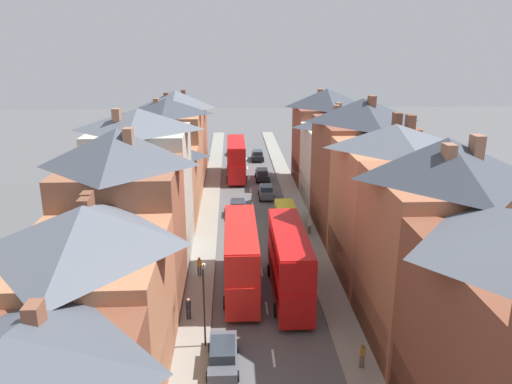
% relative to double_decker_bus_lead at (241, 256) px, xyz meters
% --- Properties ---
extents(pavement_left, '(2.20, 104.00, 0.14)m').
position_rel_double_decker_bus_lead_xyz_m(pavement_left, '(-3.29, 16.97, -2.75)').
color(pavement_left, gray).
rests_on(pavement_left, ground).
extents(pavement_right, '(2.20, 104.00, 0.14)m').
position_rel_double_decker_bus_lead_xyz_m(pavement_right, '(6.91, 16.97, -2.75)').
color(pavement_right, gray).
rests_on(pavement_right, ground).
extents(centre_line_dashes, '(0.14, 97.80, 0.01)m').
position_rel_double_decker_bus_lead_xyz_m(centre_line_dashes, '(1.81, 14.97, -2.81)').
color(centre_line_dashes, silver).
rests_on(centre_line_dashes, ground).
extents(terrace_row_left, '(8.00, 74.56, 13.54)m').
position_rel_double_decker_bus_lead_xyz_m(terrace_row_left, '(-8.38, 5.38, 2.92)').
color(terrace_row_left, '#935138').
rests_on(terrace_row_left, ground).
extents(terrace_row_right, '(8.00, 67.88, 14.53)m').
position_rel_double_decker_bus_lead_xyz_m(terrace_row_right, '(12.00, -0.08, 3.69)').
color(terrace_row_right, brown).
rests_on(terrace_row_right, ground).
extents(double_decker_bus_lead, '(2.74, 10.80, 5.30)m').
position_rel_double_decker_bus_lead_xyz_m(double_decker_bus_lead, '(0.00, 0.00, 0.00)').
color(double_decker_bus_lead, red).
rests_on(double_decker_bus_lead, ground).
extents(double_decker_bus_mid_street, '(2.74, 10.80, 5.30)m').
position_rel_double_decker_bus_lead_xyz_m(double_decker_bus_mid_street, '(0.00, 33.40, 0.00)').
color(double_decker_bus_mid_street, red).
rests_on(double_decker_bus_mid_street, ground).
extents(double_decker_bus_far_approaching, '(2.74, 10.80, 5.30)m').
position_rel_double_decker_bus_lead_xyz_m(double_decker_bus_far_approaching, '(3.60, -1.17, 0.00)').
color(double_decker_bus_far_approaching, red).
rests_on(double_decker_bus_far_approaching, ground).
extents(car_near_blue, '(1.90, 4.38, 1.67)m').
position_rel_double_decker_bus_lead_xyz_m(car_near_blue, '(0.01, 17.60, -1.97)').
color(car_near_blue, navy).
rests_on(car_near_blue, ground).
extents(car_near_silver, '(1.90, 3.91, 1.70)m').
position_rel_double_decker_bus_lead_xyz_m(car_near_silver, '(0.01, 48.47, -1.97)').
color(car_near_silver, '#144728').
rests_on(car_near_silver, ground).
extents(car_parked_left_a, '(1.90, 4.05, 1.66)m').
position_rel_double_decker_bus_lead_xyz_m(car_parked_left_a, '(3.61, 23.58, -1.98)').
color(car_parked_left_a, '#4C515B').
rests_on(car_parked_left_a, ground).
extents(car_mid_black, '(1.90, 4.52, 1.61)m').
position_rel_double_decker_bus_lead_xyz_m(car_mid_black, '(-1.29, -9.71, -2.00)').
color(car_mid_black, '#4C515B').
rests_on(car_mid_black, ground).
extents(car_parked_left_b, '(1.90, 4.40, 1.60)m').
position_rel_double_decker_bus_lead_xyz_m(car_parked_left_b, '(3.61, 31.93, -2.01)').
color(car_parked_left_b, black).
rests_on(car_parked_left_b, ground).
extents(car_far_grey, '(1.90, 4.47, 1.64)m').
position_rel_double_decker_bus_lead_xyz_m(car_far_grey, '(3.61, 43.96, -1.99)').
color(car_far_grey, black).
rests_on(car_far_grey, ground).
extents(delivery_van, '(2.20, 5.20, 2.41)m').
position_rel_double_decker_bus_lead_xyz_m(delivery_van, '(4.91, 13.16, -1.48)').
color(delivery_van, yellow).
rests_on(delivery_van, ground).
extents(pedestrian_mid_left, '(0.36, 0.22, 1.61)m').
position_rel_double_decker_bus_lead_xyz_m(pedestrian_mid_left, '(6.95, -10.39, -1.78)').
color(pedestrian_mid_left, brown).
rests_on(pedestrian_mid_left, pavement_right).
extents(pedestrian_mid_right, '(0.36, 0.22, 1.61)m').
position_rel_double_decker_bus_lead_xyz_m(pedestrian_mid_right, '(-3.75, -4.46, -1.78)').
color(pedestrian_mid_right, '#23232D').
rests_on(pedestrian_mid_right, pavement_left).
extents(pedestrian_far_left, '(0.36, 0.22, 1.61)m').
position_rel_double_decker_bus_lead_xyz_m(pedestrian_far_left, '(-3.40, 2.30, -1.78)').
color(pedestrian_far_left, '#3D4256').
rests_on(pedestrian_far_left, pavement_left).
extents(pedestrian_far_right, '(0.36, 0.22, 1.61)m').
position_rel_double_decker_bus_lead_xyz_m(pedestrian_far_right, '(7.10, 11.09, -1.78)').
color(pedestrian_far_right, brown).
rests_on(pedestrian_far_right, pavement_right).
extents(street_lamp, '(0.20, 1.12, 5.50)m').
position_rel_double_decker_bus_lead_xyz_m(street_lamp, '(-2.44, -7.57, 0.43)').
color(street_lamp, black).
rests_on(street_lamp, ground).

